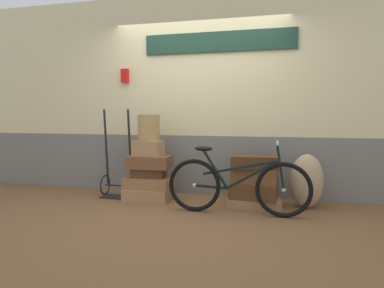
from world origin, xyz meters
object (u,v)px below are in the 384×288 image
at_px(suitcase_0, 148,194).
at_px(suitcase_1, 149,182).
at_px(suitcase_6, 253,191).
at_px(suitcase_3, 149,162).
at_px(bicycle, 237,186).
at_px(suitcase_7, 255,175).
at_px(wicker_basket, 149,128).
at_px(suitcase_8, 254,162).
at_px(burlap_sack, 307,181).
at_px(suitcase_4, 148,148).
at_px(luggage_trolley, 118,177).
at_px(suitcase_5, 253,202).
at_px(suitcase_2, 149,173).

height_order(suitcase_0, suitcase_1, suitcase_1).
xyz_separation_m(suitcase_1, suitcase_6, (1.42, -0.02, -0.03)).
bearing_deg(suitcase_3, suitcase_1, 159.30).
bearing_deg(bicycle, suitcase_7, 66.82).
bearing_deg(suitcase_3, suitcase_6, -2.06).
distance_m(suitcase_1, suitcase_7, 1.44).
distance_m(suitcase_7, wicker_basket, 1.54).
height_order(suitcase_8, wicker_basket, wicker_basket).
distance_m(suitcase_0, burlap_sack, 2.10).
xyz_separation_m(suitcase_0, suitcase_4, (0.01, 0.01, 0.63)).
bearing_deg(suitcase_0, suitcase_8, -3.24).
xyz_separation_m(suitcase_7, bicycle, (-0.18, -0.43, -0.06)).
bearing_deg(burlap_sack, luggage_trolley, -179.94).
relative_size(suitcase_0, suitcase_7, 1.07).
xyz_separation_m(suitcase_1, suitcase_7, (1.43, 0.04, 0.16)).
height_order(suitcase_4, suitcase_8, suitcase_4).
relative_size(suitcase_6, wicker_basket, 1.65).
height_order(suitcase_1, suitcase_6, suitcase_1).
distance_m(suitcase_0, wicker_basket, 0.91).
relative_size(suitcase_1, wicker_basket, 1.79).
relative_size(suitcase_3, burlap_sack, 0.85).
distance_m(suitcase_5, suitcase_8, 0.52).
height_order(suitcase_1, burlap_sack, burlap_sack).
height_order(suitcase_8, burlap_sack, burlap_sack).
height_order(suitcase_2, suitcase_5, suitcase_2).
height_order(suitcase_1, suitcase_3, suitcase_3).
bearing_deg(suitcase_4, wicker_basket, 70.62).
relative_size(suitcase_1, bicycle, 0.38).
bearing_deg(wicker_basket, suitcase_5, 0.30).
height_order(suitcase_3, suitcase_8, suitcase_8).
height_order(suitcase_0, luggage_trolley, luggage_trolley).
bearing_deg(wicker_basket, suitcase_4, -115.91).
xyz_separation_m(suitcase_0, suitcase_1, (0.01, 0.02, 0.16)).
bearing_deg(luggage_trolley, burlap_sack, 0.06).
bearing_deg(suitcase_5, suitcase_6, -93.66).
relative_size(suitcase_1, suitcase_6, 1.09).
bearing_deg(suitcase_2, burlap_sack, -1.19).
bearing_deg(suitcase_1, suitcase_2, -73.32).
bearing_deg(suitcase_2, suitcase_8, -4.52).
bearing_deg(bicycle, suitcase_8, 65.05).
bearing_deg(suitcase_2, suitcase_3, 1.55).
distance_m(suitcase_3, suitcase_7, 1.43).
height_order(suitcase_5, suitcase_8, suitcase_8).
bearing_deg(bicycle, suitcase_2, 162.72).
xyz_separation_m(suitcase_0, bicycle, (1.26, -0.38, 0.26)).
xyz_separation_m(suitcase_6, wicker_basket, (-1.41, 0.03, 0.78)).
relative_size(suitcase_7, bicycle, 0.33).
xyz_separation_m(suitcase_1, luggage_trolley, (-0.51, 0.10, 0.04)).
distance_m(suitcase_7, suitcase_8, 0.19).
xyz_separation_m(suitcase_0, luggage_trolley, (-0.50, 0.11, 0.20)).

